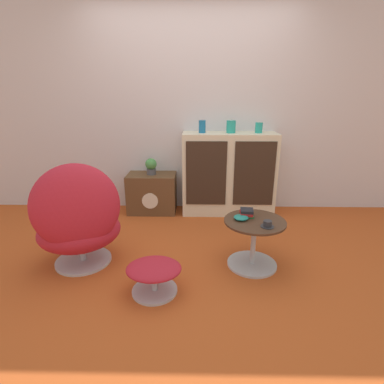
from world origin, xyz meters
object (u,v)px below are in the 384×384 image
teacup (267,224)px  bowl (241,217)px  sideboard (228,174)px  potted_plant (151,166)px  ottoman (154,272)px  coffee_table (253,241)px  book_stack (247,213)px  tv_console (152,193)px  egg_chair (78,220)px  vase_inner_right (259,128)px  vase_inner_left (231,127)px  vase_leftmost (202,127)px

teacup → bowl: teacup is taller
sideboard → potted_plant: bearing=179.7°
potted_plant → ottoman: bearing=-81.4°
coffee_table → teacup: teacup is taller
book_stack → bowl: 0.09m
sideboard → tv_console: (-0.98, 0.00, -0.26)m
potted_plant → bowl: (0.97, -1.25, -0.15)m
egg_chair → vase_inner_right: vase_inner_right is taller
vase_inner_left → bowl: bearing=-90.8°
tv_console → book_stack: (1.03, -1.19, 0.22)m
coffee_table → potted_plant: potted_plant is taller
egg_chair → bowl: size_ratio=7.60×
vase_inner_left → vase_inner_right: 0.33m
egg_chair → bowl: bearing=2.3°
ottoman → coffee_table: (0.83, 0.40, 0.07)m
coffee_table → vase_inner_right: 1.54m
vase_leftmost → vase_inner_right: bearing=0.0°
vase_leftmost → vase_inner_left: (0.35, 0.00, -0.00)m
coffee_table → vase_inner_left: size_ratio=3.61×
egg_chair → vase_leftmost: bearing=50.6°
book_stack → coffee_table: bearing=-56.1°
tv_console → coffee_table: (1.09, -1.28, -0.00)m
ottoman → potted_plant: size_ratio=2.09×
coffee_table → vase_leftmost: vase_leftmost is taller
vase_inner_right → vase_inner_left: bearing=180.0°
egg_chair → potted_plant: size_ratio=4.77×
sideboard → potted_plant: size_ratio=5.61×
vase_leftmost → potted_plant: size_ratio=0.73×
coffee_table → vase_inner_left: 1.54m
egg_chair → vase_inner_left: 2.04m
vase_inner_right → teacup: bearing=-96.3°
tv_console → teacup: size_ratio=5.45×
teacup → book_stack: (-0.14, 0.21, 0.01)m
sideboard → egg_chair: (-1.42, -1.31, -0.06)m
vase_inner_left → tv_console: bearing=180.0°
egg_chair → coffee_table: egg_chair is taller
vase_inner_left → vase_inner_right: size_ratio=1.19×
vase_inner_left → teacup: (0.18, -1.40, -0.64)m
sideboard → teacup: sideboard is taller
sideboard → ottoman: (-0.72, -1.67, -0.34)m
sideboard → vase_inner_left: (0.01, 0.00, 0.58)m
coffee_table → potted_plant: bearing=130.3°
tv_console → egg_chair: egg_chair is taller
vase_leftmost → book_stack: (0.39, -1.19, -0.63)m
vase_leftmost → coffee_table: bearing=-70.7°
tv_console → ottoman: tv_console is taller
sideboard → vase_inner_left: vase_inner_left is taller
sideboard → vase_leftmost: size_ratio=7.68×
ottoman → tv_console: bearing=98.7°
potted_plant → bowl: 1.59m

